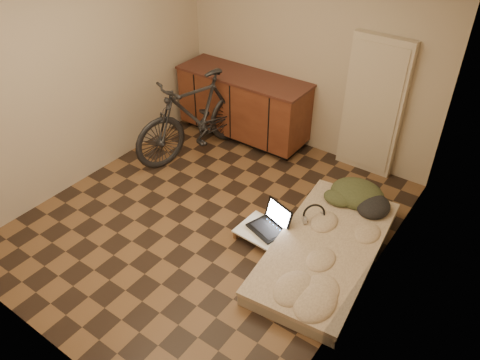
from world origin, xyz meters
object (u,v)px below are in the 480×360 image
Objects in this scene: futon at (326,250)px; lap_desk at (269,234)px; laptop at (270,224)px; bicycle at (197,112)px.

lap_desk is at bearing -171.41° from futon.
laptop is at bearing 116.43° from lap_desk.
lap_desk is 1.49× the size of laptop.
laptop reaches higher than futon.
futon is at bearing 24.50° from laptop.
futon reaches higher than lap_desk.
bicycle reaches higher than lap_desk.
laptop reaches higher than lap_desk.
futon is at bearing -2.80° from bicycle.
futon is at bearing 17.31° from lap_desk.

